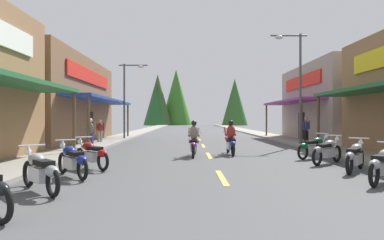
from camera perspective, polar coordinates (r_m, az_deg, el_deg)
The scene contains 21 objects.
ground at distance 33.15m, azimuth 0.82°, elevation -2.66°, with size 10.82×95.39×0.10m, color #4C4C4F.
sidewalk_left at distance 33.60m, azimuth -10.43°, elevation -2.43°, with size 2.28×95.39×0.12m, color gray.
sidewalk_right at distance 33.97m, azimuth 11.94°, elevation -2.41°, with size 2.28×95.39×0.12m, color gray.
centerline_dashes at distance 37.27m, azimuth 0.63°, elevation -2.24°, with size 0.16×73.01×0.01m.
storefront_left_far at distance 25.34m, azimuth -25.04°, elevation 3.07°, with size 9.16×13.18×5.79m.
storefront_right_far at distance 28.07m, azimuth 26.54°, elevation 2.65°, with size 10.37×10.50×5.65m.
streetlamp_left at distance 26.19m, azimuth -10.76°, elevation 5.10°, with size 2.19×0.30×5.85m.
streetlamp_right at distance 20.98m, azimuth 17.23°, elevation 7.60°, with size 2.19×0.30×6.70m.
motorcycle_parked_right_1 at distance 9.81m, azimuth 29.97°, elevation -6.58°, with size 1.62×1.55×1.04m.
motorcycle_parked_right_2 at distance 11.47m, azimuth 26.16°, elevation -5.58°, with size 1.42×1.73×1.04m.
motorcycle_parked_right_3 at distance 13.03m, azimuth 22.13°, elevation -4.87°, with size 1.68×1.48×1.04m.
motorcycle_parked_right_4 at distance 14.55m, azimuth 20.20°, elevation -4.32°, with size 1.84×1.26×1.04m.
motorcycle_parked_left_1 at distance 8.25m, azimuth -24.58°, elevation -7.87°, with size 1.53×1.63×1.04m.
motorcycle_parked_left_2 at distance 9.99m, azimuth -19.82°, elevation -6.43°, with size 1.43×1.72×1.04m.
motorcycle_parked_left_3 at distance 11.45m, azimuth -16.84°, elevation -5.57°, with size 1.56×1.60×1.04m.
rider_cruising_lead at distance 14.41m, azimuth 0.34°, elevation -3.69°, with size 0.60×2.14×1.57m.
rider_cruising_trailing at distance 15.27m, azimuth 6.62°, elevation -3.47°, with size 0.60×2.14×1.57m.
pedestrian_by_shop at distance 22.61m, azimuth -15.51°, elevation -1.59°, with size 0.57×0.30×1.59m.
pedestrian_browsing at distance 18.34m, azimuth -17.00°, elevation -1.90°, with size 0.57×0.30×1.66m.
pedestrian_waiting at distance 22.44m, azimuth 18.99°, elevation -1.35°, with size 0.54×0.37×1.75m.
treeline_backdrop at distance 80.60m, azimuth -1.99°, elevation 3.47°, with size 24.75×11.75×13.83m.
Camera 1 is at (-0.97, -0.40, 1.66)m, focal length 31.12 mm.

